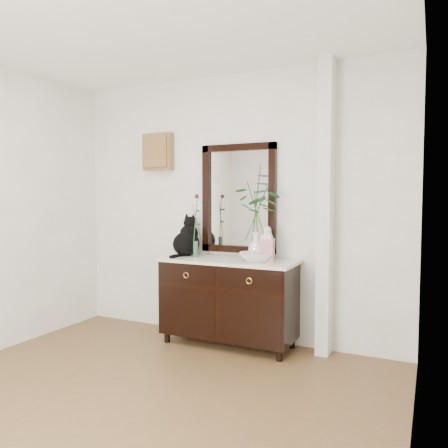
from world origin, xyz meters
The scene contains 11 objects.
ground_plane centered at (0.00, 0.00, -0.01)m, with size 3.60×4.00×0.02m, color brown.
wall_back centered at (0.00, 1.98, 1.35)m, with size 3.60×0.04×2.70m, color white.
pilaster centered at (1.00, 1.90, 1.35)m, with size 0.12×0.20×2.70m, color white.
sideboard centered at (0.10, 1.73, 0.47)m, with size 1.33×0.52×0.82m.
wall_mirror centered at (0.10, 1.97, 1.44)m, with size 0.80×0.06×1.10m.
key_cabinet centered at (-0.85, 1.94, 1.95)m, with size 0.35×0.10×0.40m, color brown.
cat centered at (-0.41, 1.79, 1.06)m, with size 0.29×0.36×0.41m, color black, non-canonical shape.
lotus_bowl centered at (0.39, 1.72, 0.89)m, with size 0.33×0.33×0.08m, color white.
vase_branches centered at (0.39, 1.72, 1.32)m, with size 0.43×0.43×0.90m, color silver, non-canonical shape.
bud_vase_rose centered at (-0.24, 1.69, 1.17)m, with size 0.08×0.08×0.65m, color #2C5D39, non-canonical shape.
ginger_jar centered at (0.49, 1.75, 1.02)m, with size 0.13×0.13×0.34m, color silver, non-canonical shape.
Camera 1 is at (1.88, -2.10, 1.45)m, focal length 35.00 mm.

